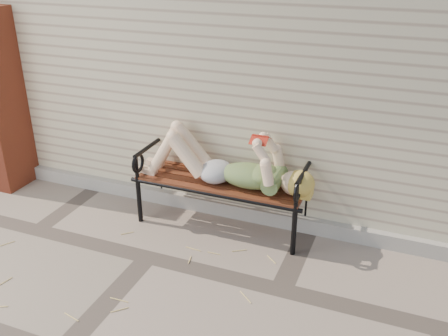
% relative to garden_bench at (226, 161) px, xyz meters
% --- Properties ---
extents(ground, '(80.00, 80.00, 0.00)m').
position_rel_garden_bench_xyz_m(ground, '(-0.41, -0.89, -0.66)').
color(ground, gray).
rests_on(ground, ground).
extents(house_wall, '(8.00, 4.00, 3.00)m').
position_rel_garden_bench_xyz_m(house_wall, '(-0.41, 2.11, 0.84)').
color(house_wall, beige).
rests_on(house_wall, ground).
extents(foundation_strip, '(8.00, 0.10, 0.15)m').
position_rel_garden_bench_xyz_m(foundation_strip, '(-0.41, 0.08, -0.58)').
color(foundation_strip, gray).
rests_on(foundation_strip, ground).
extents(garden_bench, '(1.81, 0.72, 1.17)m').
position_rel_garden_bench_xyz_m(garden_bench, '(0.00, 0.00, 0.00)').
color(garden_bench, black).
rests_on(garden_bench, ground).
extents(reading_woman, '(1.71, 0.39, 0.54)m').
position_rel_garden_bench_xyz_m(reading_woman, '(0.01, -0.14, 0.04)').
color(reading_woman, '#0A3C4C').
rests_on(reading_woman, ground).
extents(straw_scatter, '(2.92, 1.40, 0.01)m').
position_rel_garden_bench_xyz_m(straw_scatter, '(-0.85, -1.26, -0.65)').
color(straw_scatter, '#E9CA72').
rests_on(straw_scatter, ground).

